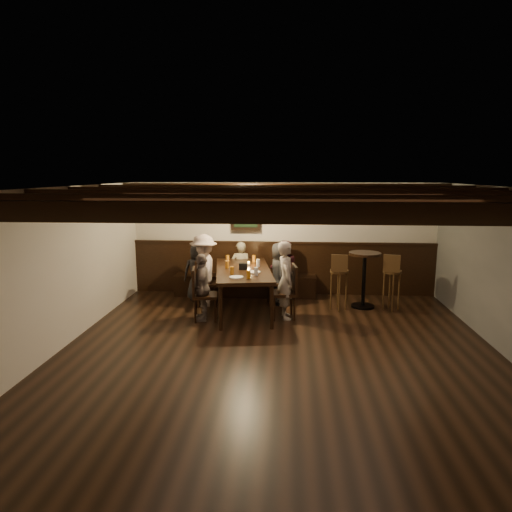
# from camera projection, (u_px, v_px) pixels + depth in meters

# --- Properties ---
(room) EXTENTS (7.00, 7.00, 7.00)m
(room) POSITION_uv_depth(u_px,v_px,m) (267.00, 255.00, 8.61)
(room) COLOR black
(room) RESTS_ON ground
(dining_table) EXTENTS (1.31, 2.32, 0.82)m
(dining_table) POSITION_uv_depth(u_px,v_px,m) (243.00, 272.00, 8.55)
(dining_table) COLOR black
(dining_table) RESTS_ON floor
(chair_left_near) EXTENTS (0.49, 0.49, 0.93)m
(chair_left_near) POSITION_uv_depth(u_px,v_px,m) (206.00, 291.00, 9.02)
(chair_left_near) COLOR black
(chair_left_near) RESTS_ON floor
(chair_left_far) EXTENTS (0.49, 0.49, 0.95)m
(chair_left_far) POSITION_uv_depth(u_px,v_px,m) (204.00, 304.00, 8.13)
(chair_left_far) COLOR black
(chair_left_far) RESTS_ON floor
(chair_right_near) EXTENTS (0.47, 0.47, 0.91)m
(chair_right_near) POSITION_uv_depth(u_px,v_px,m) (278.00, 290.00, 9.13)
(chair_right_near) COLOR black
(chair_right_near) RESTS_ON floor
(chair_right_far) EXTENTS (0.51, 0.51, 0.97)m
(chair_right_far) POSITION_uv_depth(u_px,v_px,m) (284.00, 302.00, 8.24)
(chair_right_far) COLOR black
(chair_right_far) RESTS_ON floor
(person_bench_left) EXTENTS (0.62, 0.46, 1.18)m
(person_bench_left) POSITION_uv_depth(u_px,v_px,m) (197.00, 272.00, 9.39)
(person_bench_left) COLOR #272729
(person_bench_left) RESTS_ON floor
(person_bench_centre) EXTENTS (0.47, 0.34, 1.18)m
(person_bench_centre) POSITION_uv_depth(u_px,v_px,m) (241.00, 269.00, 9.61)
(person_bench_centre) COLOR gray
(person_bench_centre) RESTS_ON floor
(person_bench_right) EXTENTS (0.66, 0.55, 1.22)m
(person_bench_right) POSITION_uv_depth(u_px,v_px,m) (284.00, 269.00, 9.52)
(person_bench_right) COLOR #4E1A24
(person_bench_right) RESTS_ON floor
(person_left_near) EXTENTS (0.66, 0.99, 1.43)m
(person_left_near) POSITION_uv_depth(u_px,v_px,m) (204.00, 270.00, 8.94)
(person_left_near) COLOR #B7A29B
(person_left_near) RESTS_ON floor
(person_left_far) EXTENTS (0.40, 0.74, 1.21)m
(person_left_far) POSITION_uv_depth(u_px,v_px,m) (202.00, 287.00, 8.08)
(person_left_far) COLOR slate
(person_left_far) RESTS_ON floor
(person_right_near) EXTENTS (0.48, 0.66, 1.25)m
(person_right_near) POSITION_uv_depth(u_px,v_px,m) (280.00, 273.00, 9.07)
(person_right_near) COLOR #27272A
(person_right_near) RESTS_ON floor
(person_right_far) EXTENTS (0.41, 0.56, 1.41)m
(person_right_far) POSITION_uv_depth(u_px,v_px,m) (286.00, 280.00, 8.17)
(person_right_far) COLOR #A19688
(person_right_far) RESTS_ON floor
(pint_a) EXTENTS (0.07, 0.07, 0.14)m
(pint_a) POSITION_uv_depth(u_px,v_px,m) (228.00, 259.00, 9.19)
(pint_a) COLOR #BF7219
(pint_a) RESTS_ON dining_table
(pint_b) EXTENTS (0.07, 0.07, 0.14)m
(pint_b) POSITION_uv_depth(u_px,v_px,m) (254.00, 259.00, 9.18)
(pint_b) COLOR #BF7219
(pint_b) RESTS_ON dining_table
(pint_c) EXTENTS (0.07, 0.07, 0.14)m
(pint_c) POSITION_uv_depth(u_px,v_px,m) (227.00, 264.00, 8.60)
(pint_c) COLOR #BF7219
(pint_c) RESTS_ON dining_table
(pint_d) EXTENTS (0.07, 0.07, 0.14)m
(pint_d) POSITION_uv_depth(u_px,v_px,m) (258.00, 263.00, 8.74)
(pint_d) COLOR silver
(pint_d) RESTS_ON dining_table
(pint_e) EXTENTS (0.07, 0.07, 0.14)m
(pint_e) POSITION_uv_depth(u_px,v_px,m) (232.00, 271.00, 8.06)
(pint_e) COLOR #BF7219
(pint_e) RESTS_ON dining_table
(pint_f) EXTENTS (0.07, 0.07, 0.14)m
(pint_f) POSITION_uv_depth(u_px,v_px,m) (256.00, 271.00, 8.00)
(pint_f) COLOR silver
(pint_f) RESTS_ON dining_table
(pint_g) EXTENTS (0.07, 0.07, 0.14)m
(pint_g) POSITION_uv_depth(u_px,v_px,m) (248.00, 275.00, 7.74)
(pint_g) COLOR #BF7219
(pint_g) RESTS_ON dining_table
(plate_near) EXTENTS (0.24, 0.24, 0.01)m
(plate_near) POSITION_uv_depth(u_px,v_px,m) (236.00, 277.00, 7.84)
(plate_near) COLOR white
(plate_near) RESTS_ON dining_table
(plate_far) EXTENTS (0.24, 0.24, 0.01)m
(plate_far) POSITION_uv_depth(u_px,v_px,m) (254.00, 272.00, 8.25)
(plate_far) COLOR white
(plate_far) RESTS_ON dining_table
(condiment_caddy) EXTENTS (0.15, 0.10, 0.12)m
(condiment_caddy) POSITION_uv_depth(u_px,v_px,m) (243.00, 266.00, 8.47)
(condiment_caddy) COLOR black
(condiment_caddy) RESTS_ON dining_table
(candle) EXTENTS (0.05, 0.05, 0.05)m
(candle) POSITION_uv_depth(u_px,v_px,m) (249.00, 264.00, 8.83)
(candle) COLOR beige
(candle) RESTS_ON dining_table
(high_top_table) EXTENTS (0.61, 0.61, 1.09)m
(high_top_table) POSITION_uv_depth(u_px,v_px,m) (364.00, 271.00, 8.82)
(high_top_table) COLOR black
(high_top_table) RESTS_ON floor
(bar_stool_left) EXTENTS (0.35, 0.37, 1.11)m
(bar_stool_left) POSITION_uv_depth(u_px,v_px,m) (339.00, 289.00, 8.71)
(bar_stool_left) COLOR #3E2913
(bar_stool_left) RESTS_ON floor
(bar_stool_right) EXTENTS (0.38, 0.39, 1.11)m
(bar_stool_right) POSITION_uv_depth(u_px,v_px,m) (391.00, 289.00, 8.69)
(bar_stool_right) COLOR #3E2913
(bar_stool_right) RESTS_ON floor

